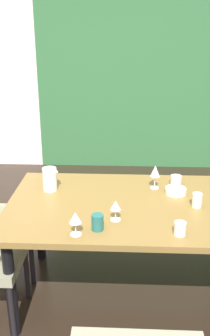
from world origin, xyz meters
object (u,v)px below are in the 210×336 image
wine_glass_front (75,218)px  cup_left (180,229)px  dining_table (133,214)px  wine_glass_north (116,206)px  cup_near_window (197,200)px  serving_bowl_rear (176,191)px  pitcher_corner (50,179)px  cup_west (176,180)px  wine_glass_south (155,172)px  cup_center (97,222)px  chair_left_far (1,212)px

wine_glass_front → cup_left: 0.60m
dining_table → cup_left: 0.48m
wine_glass_north → cup_near_window: 0.57m
serving_bowl_rear → wine_glass_north: bearing=-136.0°
cup_near_window → pitcher_corner: 1.05m
wine_glass_front → cup_west: 1.01m
wine_glass_south → dining_table: bearing=-121.4°
cup_west → cup_left: bearing=-95.6°
wine_glass_north → serving_bowl_rear: (0.42, 0.41, -0.07)m
cup_center → cup_left: cup_center is taller
cup_center → pitcher_corner: size_ratio=0.57×
wine_glass_front → cup_near_window: 0.86m
dining_table → pitcher_corner: pitcher_corner is taller
dining_table → cup_center: (-0.22, -0.36, 0.13)m
dining_table → cup_near_window: 0.44m
dining_table → serving_bowl_rear: size_ratio=11.50×
cup_center → serving_bowl_rear: bearing=45.2°
wine_glass_north → pitcher_corner: pitcher_corner is taller
cup_center → chair_left_far: bearing=141.9°
cup_left → wine_glass_south: bearing=98.2°
dining_table → serving_bowl_rear: (0.31, 0.17, 0.10)m
wine_glass_south → pitcher_corner: 0.77m
chair_left_far → cup_west: 1.38m
wine_glass_front → serving_bowl_rear: bearing=42.5°
wine_glass_south → cup_west: (0.17, 0.07, -0.09)m
wine_glass_front → cup_west: size_ratio=1.73×
wine_glass_front → pitcher_corner: bearing=113.1°
chair_left_far → cup_center: size_ratio=9.39×
pitcher_corner → wine_glass_front: bearing=-66.9°
dining_table → wine_glass_front: bearing=-129.3°
cup_near_window → pitcher_corner: (-1.02, 0.23, 0.04)m
pitcher_corner → dining_table: bearing=-17.8°
serving_bowl_rear → cup_center: 0.75m
wine_glass_north → wine_glass_south: 0.57m
serving_bowl_rear → cup_center: cup_center is taller
wine_glass_south → cup_center: bearing=-121.7°
wine_glass_front → wine_glass_south: wine_glass_south is taller
chair_left_far → wine_glass_south: 1.24m
cup_west → serving_bowl_rear: bearing=-97.7°
wine_glass_north → cup_center: bearing=-130.4°
wine_glass_front → pitcher_corner: pitcher_corner is taller
cup_center → pitcher_corner: 0.67m
wine_glass_south → cup_near_window: 0.40m
wine_glass_north → cup_west: bearing=52.0°
wine_glass_south → cup_left: size_ratio=2.22×
dining_table → cup_left: (0.26, -0.39, 0.12)m
chair_left_far → serving_bowl_rear: bearing=85.8°
cup_near_window → pitcher_corner: size_ratio=0.56×
wine_glass_front → cup_near_window: size_ratio=1.49×
wine_glass_north → cup_center: size_ratio=1.35×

